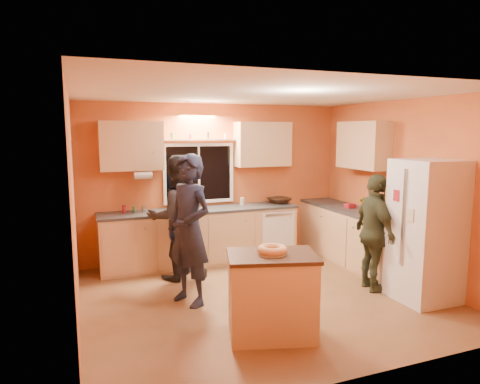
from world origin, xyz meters
name	(u,v)px	position (x,y,z in m)	size (l,w,h in m)	color
ground	(263,297)	(0.00, 0.00, 0.00)	(4.50, 4.50, 0.00)	brown
room_shell	(260,171)	(0.12, 0.41, 1.62)	(4.54, 4.04, 2.61)	orange
back_counter	(222,234)	(0.01, 1.70, 0.45)	(4.23, 0.62, 0.90)	tan
right_counter	(364,240)	(1.95, 0.50, 0.45)	(0.62, 1.84, 0.90)	tan
refrigerator	(426,231)	(1.89, -0.80, 0.90)	(0.72, 0.70, 1.80)	silver
island	(272,295)	(-0.35, -1.01, 0.45)	(1.06, 0.85, 0.89)	tan
bundt_pastry	(272,250)	(-0.35, -1.01, 0.93)	(0.31, 0.31, 0.09)	tan
person_left	(189,230)	(-0.94, 0.15, 0.94)	(0.69, 0.45, 1.88)	black
person_center	(178,218)	(-0.87, 1.12, 0.91)	(0.88, 0.69, 1.81)	black
person_right	(375,233)	(1.50, -0.30, 0.79)	(0.93, 0.39, 1.59)	#353B26
mixing_bowl	(280,200)	(1.09, 1.75, 0.95)	(0.39, 0.39, 0.10)	black
utensil_crock	(194,204)	(-0.47, 1.68, 0.99)	(0.14, 0.14, 0.17)	beige
potted_plant	(367,203)	(1.96, 0.48, 1.04)	(0.26, 0.23, 0.29)	gray
red_box	(350,206)	(1.96, 0.91, 0.94)	(0.16, 0.12, 0.07)	maroon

